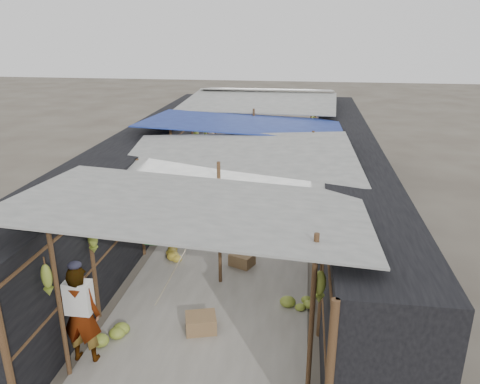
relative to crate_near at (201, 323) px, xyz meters
The scene contains 13 objects.
aisle_slab 5.17m from the crate_near, 89.55° to the left, with size 3.60×16.00×0.02m, color #9E998E.
stall_left 5.90m from the crate_near, 117.22° to the left, with size 1.40×15.00×2.30m, color black.
stall_right 5.93m from the crate_near, 62.07° to the left, with size 1.40×15.00×2.30m, color black.
crate_near is the anchor object (origin of this frame).
crate_mid 2.46m from the crate_near, 80.83° to the left, with size 0.49×0.39×0.29m, color olive.
crate_back 8.99m from the crate_near, 96.35° to the left, with size 0.41×0.33×0.26m, color olive.
black_basin 7.24m from the crate_near, 83.26° to the left, with size 0.56×0.56×0.17m, color black.
vendor_elderly 2.04m from the crate_near, 149.90° to the right, with size 0.61×0.40×1.68m, color silver.
shopper_blue 8.22m from the crate_near, 90.48° to the left, with size 0.90×0.70×1.85m, color #1F4E9B.
vendor_seated 4.67m from the crate_near, 75.03° to the left, with size 0.58×0.33×0.89m, color #4C4741.
market_canopy 5.95m from the crate_near, 89.29° to the left, with size 5.62×15.20×2.77m.
hanging_bananas 5.54m from the crate_near, 89.34° to the left, with size 3.95×13.59×0.83m.
floor_bananas 4.65m from the crate_near, 92.39° to the left, with size 3.89×10.31×0.34m.
Camera 1 is at (1.59, -5.38, 5.05)m, focal length 35.00 mm.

